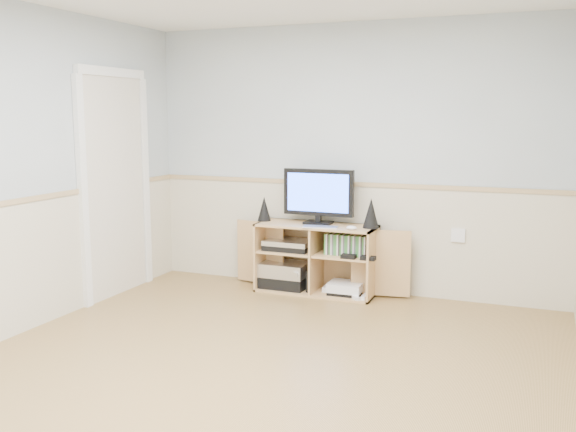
# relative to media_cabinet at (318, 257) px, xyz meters

# --- Properties ---
(room) EXTENTS (4.04, 4.54, 2.54)m
(room) POSITION_rel_media_cabinet_xyz_m (0.20, -1.94, 0.88)
(room) COLOR #A38148
(room) RESTS_ON ground
(media_cabinet) EXTENTS (1.74, 0.42, 0.65)m
(media_cabinet) POSITION_rel_media_cabinet_xyz_m (0.00, 0.00, 0.00)
(media_cabinet) COLOR tan
(media_cabinet) RESTS_ON floor
(monitor) EXTENTS (0.68, 0.18, 0.51)m
(monitor) POSITION_rel_media_cabinet_xyz_m (-0.00, -0.00, 0.60)
(monitor) COLOR black
(monitor) RESTS_ON media_cabinet
(speaker_left) EXTENTS (0.13, 0.13, 0.24)m
(speaker_left) POSITION_rel_media_cabinet_xyz_m (-0.54, -0.03, 0.44)
(speaker_left) COLOR black
(speaker_left) RESTS_ON media_cabinet
(speaker_right) EXTENTS (0.15, 0.15, 0.27)m
(speaker_right) POSITION_rel_media_cabinet_xyz_m (0.51, -0.03, 0.45)
(speaker_right) COLOR black
(speaker_right) RESTS_ON media_cabinet
(keyboard) EXTENTS (0.33, 0.18, 0.01)m
(keyboard) POSITION_rel_media_cabinet_xyz_m (0.09, -0.19, 0.32)
(keyboard) COLOR white
(keyboard) RESTS_ON media_cabinet
(mouse) EXTENTS (0.10, 0.07, 0.04)m
(mouse) POSITION_rel_media_cabinet_xyz_m (0.38, -0.19, 0.34)
(mouse) COLOR white
(mouse) RESTS_ON media_cabinet
(av_components) EXTENTS (0.52, 0.33, 0.47)m
(av_components) POSITION_rel_media_cabinet_xyz_m (-0.30, -0.05, -0.11)
(av_components) COLOR black
(av_components) RESTS_ON media_cabinet
(game_consoles) EXTENTS (0.45, 0.30, 0.11)m
(game_consoles) POSITION_rel_media_cabinet_xyz_m (0.29, -0.06, -0.26)
(game_consoles) COLOR white
(game_consoles) RESTS_ON media_cabinet
(game_cases) EXTENTS (0.39, 0.13, 0.19)m
(game_cases) POSITION_rel_media_cabinet_xyz_m (0.30, -0.07, 0.15)
(game_cases) COLOR #3F8C3F
(game_cases) RESTS_ON media_cabinet
(wall_outlet) EXTENTS (0.12, 0.03, 0.12)m
(wall_outlet) POSITION_rel_media_cabinet_xyz_m (1.26, 0.17, 0.27)
(wall_outlet) COLOR white
(wall_outlet) RESTS_ON wall_back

